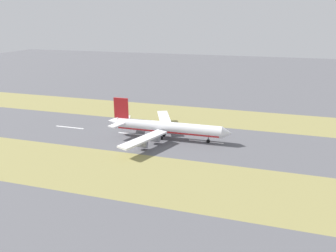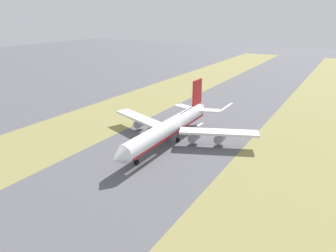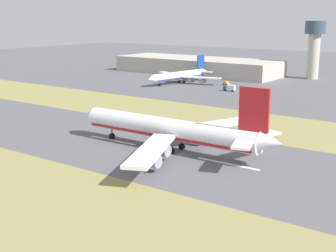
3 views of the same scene
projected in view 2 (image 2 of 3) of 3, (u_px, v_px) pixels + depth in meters
ground_plane at (178, 139)px, 129.18m from camera, size 800.00×800.00×0.00m
grass_median_west at (298, 164)px, 108.06m from camera, size 40.00×600.00×0.01m
grass_median_east at (92, 121)px, 150.29m from camera, size 40.00×600.00×0.01m
centreline_dash_near at (226, 107)px, 173.58m from camera, size 1.20×18.00×0.01m
centreline_dash_mid at (194, 129)px, 140.76m from camera, size 1.20×18.00×0.01m
centreline_dash_far at (142, 164)px, 107.94m from camera, size 1.20×18.00×0.01m
airplane_main_jet at (170, 127)px, 124.60m from camera, size 64.13×67.06×20.20m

